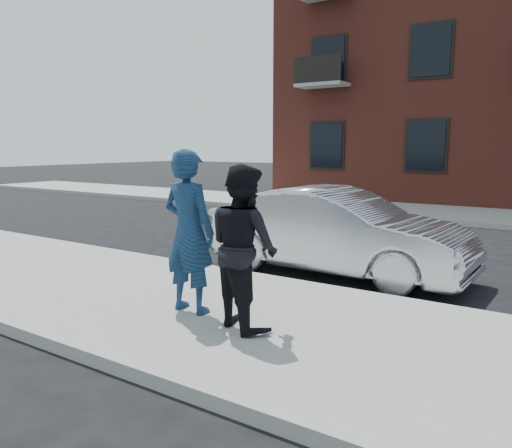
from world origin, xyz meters
The scene contains 6 objects.
ground centered at (0.00, 0.00, 0.00)m, with size 100.00×100.00×0.00m, color black.
near_sidewalk centered at (0.00, -0.25, 0.07)m, with size 50.00×3.50×0.15m, color gray.
near_curb centered at (0.00, 1.55, 0.07)m, with size 50.00×0.10×0.15m, color #999691.
silver_sedan centered at (-2.45, 2.75, 0.74)m, with size 1.57×4.52×1.49m, color #B7BABF.
man_hoodie centered at (-3.00, -0.45, 1.16)m, with size 0.74×0.53×2.02m.
man_peacoat centered at (-2.14, -0.51, 1.08)m, with size 1.11×1.01×1.86m.
Camera 1 is at (1.00, -5.05, 2.21)m, focal length 35.00 mm.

